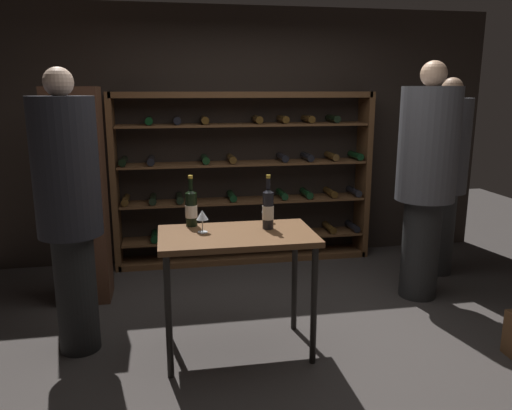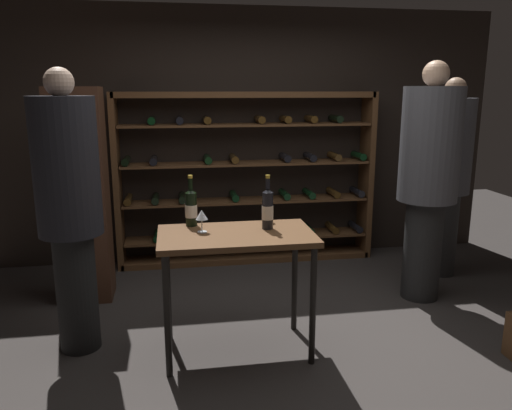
{
  "view_description": "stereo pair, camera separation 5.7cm",
  "coord_description": "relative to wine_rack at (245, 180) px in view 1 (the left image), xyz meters",
  "views": [
    {
      "loc": [
        -0.83,
        -3.38,
        1.83
      ],
      "look_at": [
        -0.19,
        0.16,
        1.0
      ],
      "focal_mm": 35.13,
      "sensor_mm": 36.0,
      "label": 1
    },
    {
      "loc": [
        -0.77,
        -3.39,
        1.83
      ],
      "look_at": [
        -0.19,
        0.16,
        1.0
      ],
      "focal_mm": 35.13,
      "sensor_mm": 36.0,
      "label": 2
    }
  ],
  "objects": [
    {
      "name": "wine_glass_stemmed_right",
      "position": [
        -0.6,
        -1.87,
        0.1
      ],
      "size": [
        0.08,
        0.08,
        0.16
      ],
      "color": "silver",
      "rests_on": "tasting_table"
    },
    {
      "name": "tasting_table",
      "position": [
        -0.37,
        -1.93,
        -0.12
      ],
      "size": [
        1.06,
        0.61,
        0.88
      ],
      "color": "brown",
      "rests_on": "ground"
    },
    {
      "name": "display_cabinet",
      "position": [
        -1.57,
        -0.77,
        0.04
      ],
      "size": [
        0.44,
        0.36,
        1.86
      ],
      "primitive_type": "cube",
      "color": "#4C2D1E",
      "rests_on": "ground"
    },
    {
      "name": "back_wall",
      "position": [
        0.0,
        0.21,
        0.44
      ],
      "size": [
        5.49,
        0.1,
        2.67
      ],
      "primitive_type": "cube",
      "color": "black",
      "rests_on": "ground"
    },
    {
      "name": "wine_bottle_black_capsule",
      "position": [
        -0.14,
        -1.86,
        0.13
      ],
      "size": [
        0.08,
        0.08,
        0.38
      ],
      "color": "black",
      "rests_on": "tasting_table"
    },
    {
      "name": "person_bystander_red_print",
      "position": [
        -1.49,
        -1.7,
        0.21
      ],
      "size": [
        0.43,
        0.43,
        1.98
      ],
      "rotation": [
        0.0,
        0.0,
        -2.44
      ],
      "color": "black",
      "rests_on": "ground"
    },
    {
      "name": "person_bystander_dark_jacket",
      "position": [
        1.87,
        -0.73,
        0.19
      ],
      "size": [
        0.42,
        0.42,
        1.94
      ],
      "rotation": [
        0.0,
        0.0,
        1.95
      ],
      "color": "#2E2E2E",
      "rests_on": "ground"
    },
    {
      "name": "person_guest_plum_blouse",
      "position": [
        1.38,
        -1.25,
        0.25
      ],
      "size": [
        0.5,
        0.5,
        2.07
      ],
      "rotation": [
        0.0,
        0.0,
        -1.99
      ],
      "color": "#242424",
      "rests_on": "ground"
    },
    {
      "name": "wine_rack",
      "position": [
        0.0,
        0.0,
        0.0
      ],
      "size": [
        2.73,
        0.32,
        1.81
      ],
      "color": "brown",
      "rests_on": "ground"
    },
    {
      "name": "wine_bottle_red_label",
      "position": [
        -0.66,
        -1.69,
        0.12
      ],
      "size": [
        0.09,
        0.09,
        0.37
      ],
      "color": "black",
      "rests_on": "tasting_table"
    },
    {
      "name": "ground_plane",
      "position": [
        0.0,
        -1.8,
        -0.89
      ],
      "size": [
        10.02,
        10.02,
        0.0
      ],
      "primitive_type": "plane",
      "color": "#383330"
    },
    {
      "name": "wine_glass_stemmed_left",
      "position": [
        -0.11,
        -1.69,
        0.08
      ],
      "size": [
        0.09,
        0.09,
        0.13
      ],
      "color": "silver",
      "rests_on": "tasting_table"
    }
  ]
}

